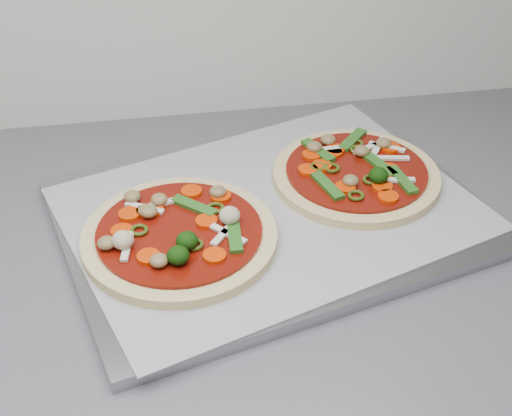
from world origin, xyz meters
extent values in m
cube|color=#5B5C63|center=(0.00, 1.30, 0.88)|extent=(3.60, 0.60, 0.04)
cube|color=#97979C|center=(-0.01, 1.33, 0.91)|extent=(0.56, 0.47, 0.02)
cube|color=#9A9A9F|center=(-0.01, 1.33, 0.92)|extent=(0.55, 0.47, 0.00)
cylinder|color=beige|center=(-0.12, 1.28, 0.92)|extent=(0.25, 0.25, 0.01)
cylinder|color=#701202|center=(-0.12, 1.28, 0.93)|extent=(0.21, 0.21, 0.00)
cylinder|color=#EA3801|center=(-0.07, 1.33, 0.94)|extent=(0.03, 0.03, 0.00)
cylinder|color=#EA3801|center=(-0.09, 1.23, 0.94)|extent=(0.04, 0.04, 0.00)
ellipsoid|color=brown|center=(-0.20, 1.26, 0.94)|extent=(0.03, 0.03, 0.01)
ellipsoid|color=brown|center=(-0.15, 1.23, 0.94)|extent=(0.03, 0.03, 0.01)
ellipsoid|color=brown|center=(-0.07, 1.34, 0.94)|extent=(0.02, 0.02, 0.01)
cylinder|color=#EA3801|center=(-0.09, 1.29, 0.94)|extent=(0.03, 0.03, 0.00)
ellipsoid|color=brown|center=(-0.16, 1.31, 0.94)|extent=(0.03, 0.03, 0.01)
cylinder|color=#EA3801|center=(-0.18, 1.32, 0.94)|extent=(0.03, 0.03, 0.00)
cylinder|color=#EA3801|center=(-0.10, 1.35, 0.94)|extent=(0.03, 0.03, 0.00)
torus|color=#33460F|center=(-0.13, 1.23, 0.94)|extent=(0.02, 0.02, 0.00)
cube|color=silver|center=(-0.07, 1.26, 0.94)|extent=(0.04, 0.04, 0.00)
torus|color=#33460F|center=(-0.11, 1.25, 0.94)|extent=(0.03, 0.03, 0.00)
cube|color=silver|center=(-0.18, 1.26, 0.94)|extent=(0.02, 0.05, 0.00)
cylinder|color=#EA3801|center=(-0.18, 1.29, 0.94)|extent=(0.04, 0.04, 0.00)
cylinder|color=#EA3801|center=(-0.16, 1.32, 0.94)|extent=(0.03, 0.03, 0.00)
cube|color=silver|center=(-0.07, 1.26, 0.94)|extent=(0.04, 0.04, 0.00)
cube|color=#296117|center=(-0.06, 1.26, 0.94)|extent=(0.02, 0.06, 0.00)
ellipsoid|color=brown|center=(-0.17, 1.34, 0.94)|extent=(0.02, 0.02, 0.01)
ellipsoid|color=#B8AB8B|center=(-0.18, 1.26, 0.94)|extent=(0.03, 0.03, 0.02)
cube|color=silver|center=(-0.14, 1.33, 0.94)|extent=(0.05, 0.02, 0.00)
torus|color=#33460F|center=(-0.17, 1.28, 0.94)|extent=(0.02, 0.02, 0.00)
cylinder|color=#EA3801|center=(-0.16, 1.24, 0.94)|extent=(0.04, 0.04, 0.00)
torus|color=#33460F|center=(-0.08, 1.31, 0.94)|extent=(0.03, 0.03, 0.00)
cube|color=#296117|center=(-0.10, 1.32, 0.94)|extent=(0.05, 0.05, 0.00)
cylinder|color=#EA3801|center=(-0.15, 1.32, 0.94)|extent=(0.03, 0.03, 0.00)
ellipsoid|color=#B8AB8B|center=(-0.07, 1.28, 0.94)|extent=(0.03, 0.03, 0.02)
ellipsoid|color=#143609|center=(-0.13, 1.23, 0.94)|extent=(0.03, 0.03, 0.02)
ellipsoid|color=#143609|center=(-0.12, 1.25, 0.94)|extent=(0.03, 0.03, 0.02)
cube|color=silver|center=(-0.16, 1.33, 0.94)|extent=(0.05, 0.03, 0.00)
ellipsoid|color=brown|center=(-0.14, 1.33, 0.94)|extent=(0.02, 0.02, 0.01)
ellipsoid|color=brown|center=(-0.15, 1.31, 0.94)|extent=(0.03, 0.03, 0.01)
cylinder|color=beige|center=(0.11, 1.37, 0.92)|extent=(0.24, 0.24, 0.01)
cylinder|color=#701202|center=(0.11, 1.37, 0.93)|extent=(0.20, 0.20, 0.00)
cube|color=#296117|center=(0.07, 1.41, 0.94)|extent=(0.04, 0.06, 0.00)
cylinder|color=#EA3801|center=(0.12, 1.30, 0.93)|extent=(0.03, 0.03, 0.00)
cube|color=#296117|center=(0.12, 1.43, 0.94)|extent=(0.05, 0.05, 0.00)
torus|color=#33460F|center=(0.12, 1.42, 0.94)|extent=(0.03, 0.03, 0.00)
ellipsoid|color=brown|center=(0.06, 1.42, 0.94)|extent=(0.03, 0.03, 0.01)
cube|color=#296117|center=(0.06, 1.33, 0.94)|extent=(0.03, 0.06, 0.00)
cylinder|color=#EA3801|center=(0.08, 1.33, 0.93)|extent=(0.03, 0.03, 0.00)
ellipsoid|color=brown|center=(0.08, 1.43, 0.94)|extent=(0.03, 0.03, 0.01)
torus|color=#33460F|center=(0.09, 1.31, 0.94)|extent=(0.03, 0.03, 0.00)
cube|color=silver|center=(0.16, 1.41, 0.94)|extent=(0.04, 0.03, 0.00)
torus|color=#33460F|center=(0.12, 1.41, 0.94)|extent=(0.02, 0.02, 0.00)
torus|color=#33460F|center=(0.07, 1.37, 0.94)|extent=(0.02, 0.02, 0.00)
cylinder|color=#EA3801|center=(0.12, 1.32, 0.93)|extent=(0.04, 0.04, 0.00)
torus|color=#33460F|center=(0.06, 1.38, 0.94)|extent=(0.03, 0.03, 0.00)
ellipsoid|color=brown|center=(0.12, 1.40, 0.94)|extent=(0.02, 0.02, 0.01)
cylinder|color=#EA3801|center=(0.14, 1.36, 0.93)|extent=(0.03, 0.03, 0.00)
cube|color=silver|center=(0.14, 1.33, 0.94)|extent=(0.05, 0.01, 0.00)
cylinder|color=#EA3801|center=(0.13, 1.34, 0.93)|extent=(0.03, 0.03, 0.00)
ellipsoid|color=#143609|center=(0.12, 1.34, 0.94)|extent=(0.03, 0.03, 0.02)
cylinder|color=#EA3801|center=(0.04, 1.37, 0.93)|extent=(0.03, 0.03, 0.00)
cylinder|color=#EA3801|center=(0.16, 1.41, 0.93)|extent=(0.03, 0.03, 0.00)
ellipsoid|color=brown|center=(0.09, 1.33, 0.94)|extent=(0.02, 0.02, 0.01)
cylinder|color=#EA3801|center=(0.06, 1.38, 0.93)|extent=(0.03, 0.03, 0.00)
cube|color=#296117|center=(0.15, 1.33, 0.94)|extent=(0.02, 0.06, 0.00)
ellipsoid|color=brown|center=(0.15, 1.41, 0.94)|extent=(0.03, 0.03, 0.01)
cube|color=silver|center=(0.15, 1.38, 0.94)|extent=(0.05, 0.02, 0.00)
cylinder|color=#EA3801|center=(0.06, 1.41, 0.93)|extent=(0.03, 0.03, 0.00)
cylinder|color=#EA3801|center=(0.08, 1.41, 0.93)|extent=(0.03, 0.03, 0.00)
cube|color=silver|center=(0.15, 1.41, 0.94)|extent=(0.03, 0.04, 0.00)
cylinder|color=#EA3801|center=(0.09, 1.41, 0.93)|extent=(0.03, 0.03, 0.00)
cube|color=#296117|center=(0.13, 1.37, 0.94)|extent=(0.03, 0.06, 0.00)
cube|color=silver|center=(0.08, 1.41, 0.94)|extent=(0.05, 0.01, 0.00)
cube|color=silver|center=(0.13, 1.41, 0.94)|extent=(0.05, 0.03, 0.00)
torus|color=#33460F|center=(0.11, 1.34, 0.94)|extent=(0.03, 0.03, 0.00)
camera|label=1|loc=(-0.14, 0.66, 1.42)|focal=50.00mm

